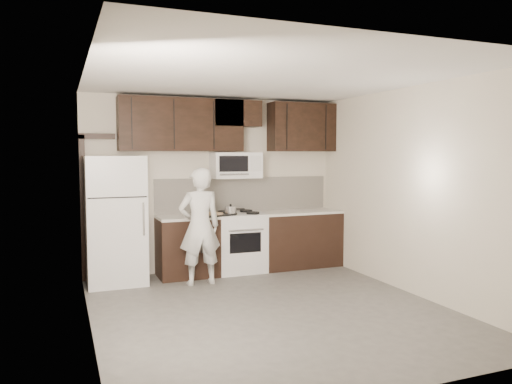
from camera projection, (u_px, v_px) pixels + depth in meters
floor at (270, 309)px, 5.87m from camera, size 4.50×4.50×0.00m
back_wall at (214, 184)px, 7.86m from camera, size 4.00×0.00×4.00m
ceiling at (270, 77)px, 5.67m from camera, size 4.50×4.50×0.00m
counter_run at (257, 241)px, 7.86m from camera, size 2.95×0.64×0.91m
stove at (239, 242)px, 7.75m from camera, size 0.76×0.66×0.94m
backsplash at (244, 194)px, 8.04m from camera, size 2.90×0.02×0.54m
upper_cabinets at (230, 124)px, 7.70m from camera, size 3.48×0.35×0.78m
microwave at (236, 165)px, 7.76m from camera, size 0.76×0.42×0.40m
refrigerator at (115, 220)px, 6.99m from camera, size 0.80×0.76×1.80m
door_trim at (86, 195)px, 7.12m from camera, size 0.50×0.08×2.12m
saucepan at (231, 210)px, 7.50m from camera, size 0.30×0.18×0.17m
baking_tray at (213, 215)px, 7.40m from camera, size 0.51×0.44×0.02m
pizza at (213, 214)px, 7.40m from camera, size 0.37×0.37×0.02m
person at (200, 226)px, 6.96m from camera, size 0.61×0.40×1.64m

